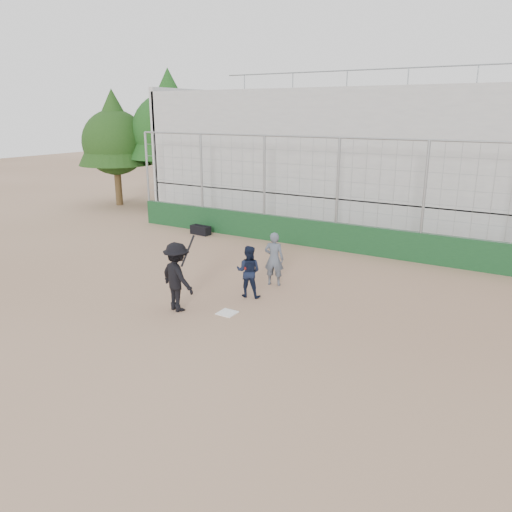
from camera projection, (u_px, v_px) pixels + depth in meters
The scene contains 10 objects.
ground at pixel (227, 313), 12.50m from camera, with size 90.00×90.00×0.00m, color brown.
home_plate at pixel (227, 313), 12.50m from camera, with size 0.44×0.44×0.02m, color white.
backstop at pixel (336, 224), 17.99m from camera, with size 18.10×0.25×4.04m.
bleachers at pixel (382, 158), 21.51m from camera, with size 20.25×6.70×6.98m.
tree_left at pixel (170, 121), 25.77m from camera, with size 4.48×4.48×7.00m.
tree_right at pixel (114, 133), 25.95m from camera, with size 3.84×3.84×6.00m.
batter_at_plate at pixel (177, 277), 12.48m from camera, with size 1.28×0.96×1.92m.
catcher_crouched at pixel (249, 280), 13.48m from camera, with size 0.80×0.68×1.00m.
umpire at pixel (274, 261), 14.37m from camera, with size 0.57×0.38×1.42m, color #49505C.
equipment_bag at pixel (201, 230), 20.46m from camera, with size 0.89×0.44×0.41m.
Camera 1 is at (6.60, -9.56, 4.87)m, focal length 35.00 mm.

